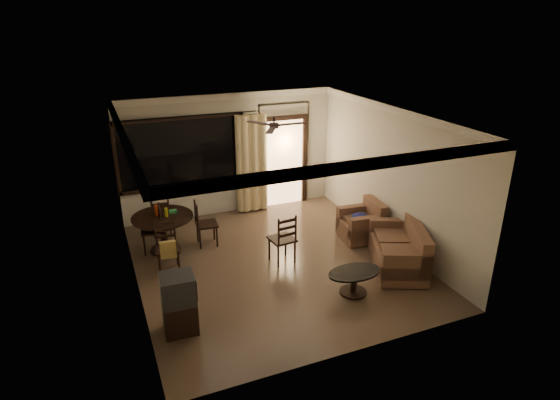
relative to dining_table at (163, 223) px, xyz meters
name	(u,v)px	position (x,y,z in m)	size (l,w,h in m)	color
ground	(275,263)	(1.83, -1.32, -0.59)	(5.50, 5.50, 0.00)	#7F6651
room_shell	(269,144)	(2.42, 0.45, 1.24)	(5.50, 6.70, 5.50)	beige
dining_table	(163,223)	(0.00, 0.00, 0.00)	(1.19, 1.19, 0.96)	black
dining_chair_west	(153,238)	(-0.21, 0.07, -0.30)	(0.45, 0.45, 0.95)	black
dining_chair_east	(206,232)	(0.83, -0.07, -0.30)	(0.45, 0.45, 0.95)	black
dining_chair_south	(168,256)	(-0.07, -0.86, -0.28)	(0.45, 0.51, 0.95)	black
dining_chair_north	(161,222)	(0.06, 0.78, -0.30)	(0.45, 0.45, 0.95)	black
tv_cabinet	(179,304)	(-0.22, -2.67, -0.12)	(0.52, 0.47, 0.93)	black
sofa	(401,251)	(3.93, -2.35, -0.25)	(1.41, 1.78, 0.84)	#43291F
armchair	(363,224)	(3.93, -1.05, -0.26)	(0.87, 0.87, 0.80)	#43291F
coffee_table	(354,279)	(2.68, -2.78, -0.31)	(0.94, 0.56, 0.41)	black
side_chair	(282,248)	(1.98, -1.33, -0.29)	(0.49, 0.49, 1.00)	black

